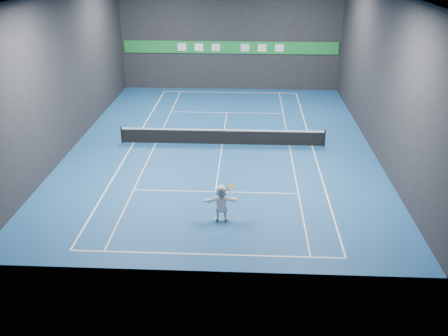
{
  "coord_description": "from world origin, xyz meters",
  "views": [
    {
      "loc": [
        1.52,
        -28.47,
        11.23
      ],
      "look_at": [
        0.45,
        -6.83,
        1.5
      ],
      "focal_mm": 40.0,
      "sensor_mm": 36.0,
      "label": 1
    }
  ],
  "objects_px": {
    "tennis_ball": "(215,164)",
    "tennis_racket": "(229,186)",
    "player": "(221,203)",
    "tennis_net": "(222,136)"
  },
  "relations": [
    {
      "from": "player",
      "to": "tennis_racket",
      "type": "bearing_deg",
      "value": -179.58
    },
    {
      "from": "player",
      "to": "tennis_ball",
      "type": "height_order",
      "value": "tennis_ball"
    },
    {
      "from": "tennis_ball",
      "to": "tennis_racket",
      "type": "relative_size",
      "value": 0.12
    },
    {
      "from": "tennis_ball",
      "to": "tennis_net",
      "type": "height_order",
      "value": "tennis_ball"
    },
    {
      "from": "tennis_ball",
      "to": "player",
      "type": "bearing_deg",
      "value": -10.07
    },
    {
      "from": "tennis_ball",
      "to": "tennis_racket",
      "type": "distance_m",
      "value": 1.21
    },
    {
      "from": "tennis_ball",
      "to": "tennis_racket",
      "type": "xyz_separation_m",
      "value": [
        0.62,
        -0.0,
        -1.04
      ]
    },
    {
      "from": "player",
      "to": "tennis_net",
      "type": "height_order",
      "value": "player"
    },
    {
      "from": "player",
      "to": "tennis_ball",
      "type": "xyz_separation_m",
      "value": [
        -0.27,
        0.05,
        1.86
      ]
    },
    {
      "from": "player",
      "to": "tennis_racket",
      "type": "distance_m",
      "value": 0.89
    }
  ]
}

